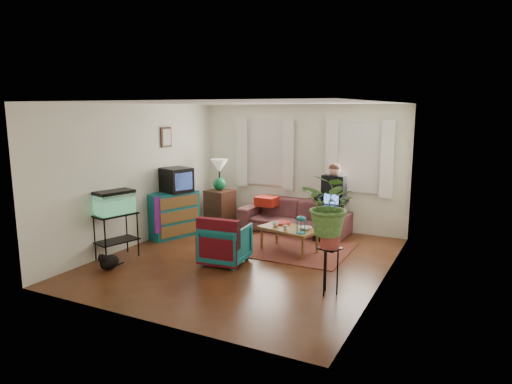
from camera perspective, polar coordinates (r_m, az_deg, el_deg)
The scene contains 31 objects.
floor at distance 7.75m, azimuth -1.34°, elevation -8.50°, with size 4.50×5.00×0.01m, color #4F2B14.
ceiling at distance 7.34m, azimuth -1.43°, elevation 11.09°, with size 4.50×5.00×0.01m, color white.
wall_back at distance 9.69m, azimuth 5.58°, elevation 3.17°, with size 4.50×0.01×2.60m, color silver.
wall_front at distance 5.40m, azimuth -13.95°, elevation -2.88°, with size 4.50×0.01×2.60m, color silver.
wall_left at distance 8.71m, azimuth -14.58°, elevation 2.07°, with size 0.01×5.00×2.60m, color silver.
wall_right at distance 6.69m, azimuth 15.88°, elevation -0.43°, with size 0.01×5.00×2.60m, color silver.
window_left at distance 9.96m, azimuth 1.25°, elevation 4.86°, with size 1.08×0.04×1.38m, color white.
window_right at distance 9.27m, azimuth 12.81°, elevation 4.19°, with size 1.08×0.04×1.38m, color white.
curtains_left at distance 9.89m, azimuth 1.06°, elevation 4.82°, with size 1.36×0.06×1.50m, color white.
curtains_right at distance 9.19m, azimuth 12.69°, elevation 4.14°, with size 1.36×0.06×1.50m, color white.
picture_frame at distance 9.28m, azimuth -11.13°, elevation 6.74°, with size 0.04×0.32×0.40m, color #3D2616.
area_rug at distance 8.34m, azimuth 4.53°, elevation -7.11°, with size 2.00×1.60×0.01m, color maroon.
sofa at distance 9.41m, azimuth 4.81°, elevation -2.39°, with size 2.22×0.88×0.87m, color brown.
seated_person at distance 9.06m, azimuth 9.42°, elevation -1.52°, with size 0.56×0.68×1.32m, color black, non-canonical shape.
side_table at distance 10.05m, azimuth -4.52°, elevation -1.89°, with size 0.52×0.52×0.75m, color #382915.
table_lamp at distance 9.93m, azimuth -4.58°, elevation 2.06°, with size 0.39×0.39×0.69m, color white, non-canonical shape.
dresser at distance 9.21m, azimuth -10.41°, elevation -2.75°, with size 0.49×0.99×0.89m, color navy.
crt_tv at distance 9.11m, azimuth -9.97°, elevation 1.51°, with size 0.54×0.49×0.47m, color black.
aquarium_stand at distance 8.09m, azimuth -17.04°, elevation -5.30°, with size 0.39×0.69×0.77m, color black.
aquarium at distance 7.96m, azimuth -17.26°, elevation -1.21°, with size 0.35×0.63×0.41m, color #7FD899.
black_cat at distance 7.62m, azimuth -17.86°, elevation -8.17°, with size 0.23×0.36×0.30m, color black.
armchair at distance 7.53m, azimuth -3.84°, elevation -6.24°, with size 0.70×0.65×0.71m, color #104E60.
serape_throw at distance 7.25m, azimuth -4.80°, elevation -5.69°, with size 0.72×0.17×0.59m, color #9E0A0A.
coffee_table at distance 8.17m, azimuth 4.14°, elevation -5.95°, with size 1.04×0.57×0.43m, color brown.
cup_a at distance 8.17m, azimuth 2.44°, elevation -4.04°, with size 0.12×0.12×0.09m, color white.
cup_b at distance 7.95m, azimuth 3.69°, elevation -4.48°, with size 0.09×0.09×0.09m, color beige.
bowl at distance 8.02m, azimuth 6.18°, elevation -4.52°, with size 0.20×0.20×0.05m, color white.
snack_tray at distance 8.39m, azimuth 3.21°, elevation -3.86°, with size 0.32×0.32×0.04m, color #B21414.
birdcage at distance 7.76m, azimuth 5.65°, elevation -4.06°, with size 0.17×0.17×0.30m, color #115B6B, non-canonical shape.
plant_stand at distance 6.38m, azimuth 9.13°, elevation -9.73°, with size 0.28×0.28×0.66m, color black.
potted_plant at distance 6.15m, azimuth 9.34°, elevation -2.83°, with size 0.75×0.65×0.84m, color #599947.
Camera 1 is at (3.45, -6.47, 2.51)m, focal length 32.00 mm.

